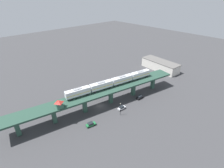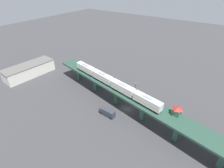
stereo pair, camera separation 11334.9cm
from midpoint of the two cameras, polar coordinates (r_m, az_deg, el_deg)
The scene contains 10 objects.
ground_plane at distance 64.50m, azimuth -36.35°, elevation -32.03°, with size 400.00×400.00×0.00m, color #38383A.
elevated_viaduct at distance 58.47m, azimuth -38.92°, elevation -28.55°, with size 25.61×91.93×8.76m.
subway_train at distance 61.58m, azimuth -42.79°, elevation -20.98°, with size 12.15×49.43×4.45m.
signal_hut at distance 45.20m, azimuth -30.83°, elevation -45.61°, with size 3.77×3.77×3.40m.
street_car_black at distance 78.09m, azimuth -36.20°, elevation -17.14°, with size 2.05×4.45×1.89m.
street_car_green at distance 57.47m, azimuth -21.48°, elevation -35.58°, with size 2.64×4.67×1.89m.
street_car_silver at distance 67.93m, azimuth -31.19°, elevation -23.80°, with size 2.08×4.46×1.89m.
delivery_truck at distance 66.87m, azimuth -45.93°, elevation -31.40°, with size 2.68×7.30×3.20m.
street_lamp at distance 63.46m, azimuth -28.06°, elevation -22.87°, with size 0.44×0.44×6.94m.
warehouse_building at distance 112.74m, azimuth -51.93°, elevation -7.48°, with size 29.26×12.36×6.80m.
Camera 2 is at (-53.16, -29.24, 50.90)m, focal length 28.00 mm.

